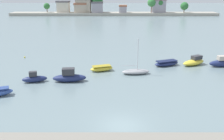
{
  "coord_description": "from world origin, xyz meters",
  "views": [
    {
      "loc": [
        -0.92,
        -20.51,
        12.0
      ],
      "look_at": [
        -0.91,
        13.87,
        0.86
      ],
      "focal_mm": 40.64,
      "sensor_mm": 36.0,
      "label": 1
    }
  ],
  "objects_px": {
    "moored_boat_5": "(167,63)",
    "mooring_buoy_0": "(25,57)",
    "moored_boat_1": "(34,78)",
    "moored_boat_3": "(102,68)",
    "moored_boat_7": "(223,63)",
    "moored_boat_6": "(194,62)",
    "moored_boat_4": "(136,71)",
    "moored_boat_2": "(69,77)"
  },
  "relations": [
    {
      "from": "moored_boat_6",
      "to": "mooring_buoy_0",
      "type": "height_order",
      "value": "moored_boat_6"
    },
    {
      "from": "moored_boat_3",
      "to": "moored_boat_6",
      "type": "relative_size",
      "value": 0.81
    },
    {
      "from": "moored_boat_3",
      "to": "mooring_buoy_0",
      "type": "distance_m",
      "value": 16.06
    },
    {
      "from": "moored_boat_2",
      "to": "moored_boat_4",
      "type": "xyz_separation_m",
      "value": [
        9.2,
        3.07,
        -0.26
      ]
    },
    {
      "from": "moored_boat_1",
      "to": "moored_boat_5",
      "type": "bearing_deg",
      "value": 6.86
    },
    {
      "from": "moored_boat_1",
      "to": "moored_boat_7",
      "type": "distance_m",
      "value": 28.93
    },
    {
      "from": "moored_boat_4",
      "to": "moored_boat_7",
      "type": "distance_m",
      "value": 14.71
    },
    {
      "from": "moored_boat_2",
      "to": "moored_boat_3",
      "type": "bearing_deg",
      "value": 42.53
    },
    {
      "from": "moored_boat_4",
      "to": "moored_boat_3",
      "type": "bearing_deg",
      "value": 157.81
    },
    {
      "from": "moored_boat_1",
      "to": "moored_boat_3",
      "type": "xyz_separation_m",
      "value": [
        8.79,
        4.76,
        -0.11
      ]
    },
    {
      "from": "moored_boat_3",
      "to": "moored_boat_5",
      "type": "relative_size",
      "value": 0.83
    },
    {
      "from": "moored_boat_6",
      "to": "mooring_buoy_0",
      "type": "xyz_separation_m",
      "value": [
        -29.18,
        4.33,
        -0.41
      ]
    },
    {
      "from": "moored_boat_3",
      "to": "moored_boat_7",
      "type": "relative_size",
      "value": 0.82
    },
    {
      "from": "moored_boat_3",
      "to": "moored_boat_4",
      "type": "relative_size",
      "value": 0.71
    },
    {
      "from": "moored_boat_5",
      "to": "moored_boat_7",
      "type": "bearing_deg",
      "value": -23.37
    },
    {
      "from": "moored_boat_2",
      "to": "moored_boat_6",
      "type": "distance_m",
      "value": 20.66
    },
    {
      "from": "moored_boat_5",
      "to": "moored_boat_6",
      "type": "distance_m",
      "value": 4.6
    },
    {
      "from": "moored_boat_1",
      "to": "moored_boat_3",
      "type": "relative_size",
      "value": 0.92
    },
    {
      "from": "moored_boat_2",
      "to": "moored_boat_6",
      "type": "xyz_separation_m",
      "value": [
        19.16,
        7.73,
        -0.1
      ]
    },
    {
      "from": "moored_boat_3",
      "to": "moored_boat_5",
      "type": "distance_m",
      "value": 10.78
    },
    {
      "from": "moored_boat_5",
      "to": "moored_boat_6",
      "type": "height_order",
      "value": "moored_boat_6"
    },
    {
      "from": "moored_boat_5",
      "to": "mooring_buoy_0",
      "type": "bearing_deg",
      "value": 148.67
    },
    {
      "from": "moored_boat_2",
      "to": "mooring_buoy_0",
      "type": "relative_size",
      "value": 16.65
    },
    {
      "from": "moored_boat_5",
      "to": "moored_boat_7",
      "type": "xyz_separation_m",
      "value": [
        8.85,
        -0.47,
        0.25
      ]
    },
    {
      "from": "moored_boat_4",
      "to": "mooring_buoy_0",
      "type": "xyz_separation_m",
      "value": [
        -19.23,
        9.0,
        -0.25
      ]
    },
    {
      "from": "moored_boat_4",
      "to": "moored_boat_1",
      "type": "bearing_deg",
      "value": -172.65
    },
    {
      "from": "moored_boat_5",
      "to": "moored_boat_6",
      "type": "relative_size",
      "value": 0.97
    },
    {
      "from": "moored_boat_5",
      "to": "mooring_buoy_0",
      "type": "relative_size",
      "value": 16.29
    },
    {
      "from": "moored_boat_2",
      "to": "moored_boat_4",
      "type": "height_order",
      "value": "moored_boat_4"
    },
    {
      "from": "moored_boat_6",
      "to": "mooring_buoy_0",
      "type": "bearing_deg",
      "value": 141.8
    },
    {
      "from": "moored_boat_1",
      "to": "moored_boat_2",
      "type": "xyz_separation_m",
      "value": [
        4.63,
        0.23,
        0.14
      ]
    },
    {
      "from": "moored_boat_1",
      "to": "mooring_buoy_0",
      "type": "relative_size",
      "value": 12.44
    },
    {
      "from": "moored_boat_3",
      "to": "mooring_buoy_0",
      "type": "bearing_deg",
      "value": 134.0
    },
    {
      "from": "moored_boat_4",
      "to": "moored_boat_5",
      "type": "xyz_separation_m",
      "value": [
        5.38,
        4.21,
        0.02
      ]
    },
    {
      "from": "moored_boat_7",
      "to": "moored_boat_3",
      "type": "bearing_deg",
      "value": -179.38
    },
    {
      "from": "moored_boat_3",
      "to": "moored_boat_4",
      "type": "height_order",
      "value": "moored_boat_4"
    },
    {
      "from": "moored_boat_7",
      "to": "mooring_buoy_0",
      "type": "relative_size",
      "value": 16.55
    },
    {
      "from": "moored_boat_2",
      "to": "moored_boat_7",
      "type": "xyz_separation_m",
      "value": [
        23.43,
        6.8,
        0.0
      ]
    },
    {
      "from": "moored_boat_2",
      "to": "moored_boat_6",
      "type": "relative_size",
      "value": 1.0
    },
    {
      "from": "moored_boat_2",
      "to": "moored_boat_3",
      "type": "height_order",
      "value": "moored_boat_2"
    },
    {
      "from": "moored_boat_6",
      "to": "mooring_buoy_0",
      "type": "relative_size",
      "value": 16.74
    },
    {
      "from": "moored_boat_3",
      "to": "moored_boat_6",
      "type": "height_order",
      "value": "moored_boat_6"
    }
  ]
}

